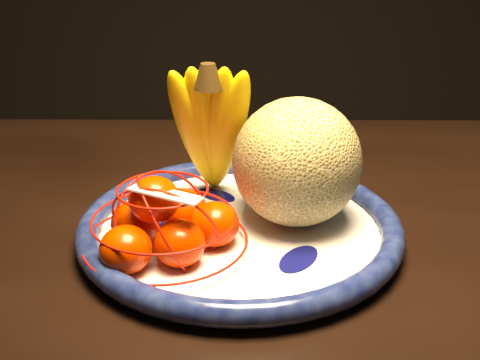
{
  "coord_description": "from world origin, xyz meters",
  "views": [
    {
      "loc": [
        0.07,
        -0.55,
        1.05
      ],
      "look_at": [
        0.07,
        0.08,
        0.78
      ],
      "focal_mm": 45.0,
      "sensor_mm": 36.0,
      "label": 1
    }
  ],
  "objects_px": {
    "fruit_bowl": "(240,227)",
    "mandarin_bag": "(166,225)",
    "dining_table": "(156,280)",
    "cantaloupe": "(297,162)",
    "banana_bunch": "(211,125)"
  },
  "relations": [
    {
      "from": "fruit_bowl",
      "to": "mandarin_bag",
      "type": "distance_m",
      "value": 0.1
    },
    {
      "from": "dining_table",
      "to": "cantaloupe",
      "type": "bearing_deg",
      "value": -2.65
    },
    {
      "from": "fruit_bowl",
      "to": "banana_bunch",
      "type": "bearing_deg",
      "value": 113.44
    },
    {
      "from": "dining_table",
      "to": "banana_bunch",
      "type": "height_order",
      "value": "banana_bunch"
    },
    {
      "from": "cantaloupe",
      "to": "fruit_bowl",
      "type": "bearing_deg",
      "value": -163.59
    },
    {
      "from": "dining_table",
      "to": "fruit_bowl",
      "type": "relative_size",
      "value": 3.84
    },
    {
      "from": "fruit_bowl",
      "to": "mandarin_bag",
      "type": "height_order",
      "value": "mandarin_bag"
    },
    {
      "from": "banana_bunch",
      "to": "mandarin_bag",
      "type": "distance_m",
      "value": 0.16
    },
    {
      "from": "dining_table",
      "to": "fruit_bowl",
      "type": "height_order",
      "value": "fruit_bowl"
    },
    {
      "from": "cantaloupe",
      "to": "banana_bunch",
      "type": "height_order",
      "value": "banana_bunch"
    },
    {
      "from": "dining_table",
      "to": "banana_bunch",
      "type": "distance_m",
      "value": 0.21
    },
    {
      "from": "dining_table",
      "to": "mandarin_bag",
      "type": "height_order",
      "value": "mandarin_bag"
    },
    {
      "from": "mandarin_bag",
      "to": "dining_table",
      "type": "bearing_deg",
      "value": 109.47
    },
    {
      "from": "fruit_bowl",
      "to": "mandarin_bag",
      "type": "bearing_deg",
      "value": -146.43
    },
    {
      "from": "fruit_bowl",
      "to": "banana_bunch",
      "type": "xyz_separation_m",
      "value": [
        -0.04,
        0.08,
        0.1
      ]
    }
  ]
}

